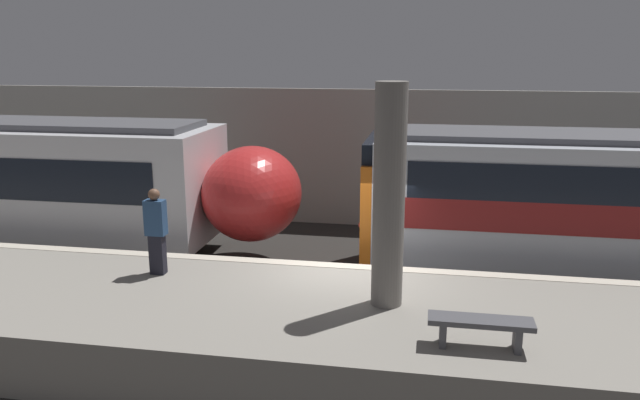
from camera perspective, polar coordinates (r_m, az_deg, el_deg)
ground_plane at (r=13.04m, az=2.61°, el=-10.18°), size 120.00×120.00×0.00m
platform at (r=10.94m, az=1.15°, el=-12.03°), size 40.00×4.19×1.05m
station_rear_barrier at (r=18.80m, az=5.38°, el=3.76°), size 50.00×0.15×4.13m
support_pillar_near at (r=10.25m, az=6.32°, el=0.28°), size 0.53×0.53×3.73m
person_waiting at (r=12.26m, az=-14.76°, el=-2.61°), size 0.38×0.24×1.68m
platform_bench at (r=9.44m, az=14.45°, el=-11.08°), size 1.50×0.40×0.45m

